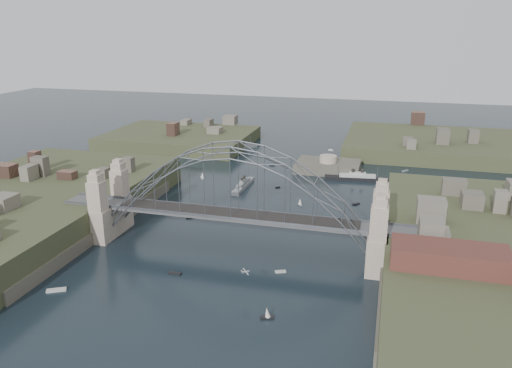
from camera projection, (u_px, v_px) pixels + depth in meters
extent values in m
plane|color=black|center=(235.00, 248.00, 114.88)|extent=(500.00, 500.00, 0.00)
cube|color=#515153|center=(235.00, 216.00, 112.45)|extent=(84.00, 6.00, 0.70)
cube|color=#545860|center=(231.00, 218.00, 109.53)|extent=(84.00, 0.25, 0.50)
cube|color=#545860|center=(239.00, 209.00, 115.04)|extent=(84.00, 0.25, 0.50)
cube|color=black|center=(235.00, 214.00, 112.28)|extent=(55.20, 5.20, 0.35)
cube|color=tan|center=(98.00, 207.00, 115.50)|extent=(3.40, 3.40, 17.70)
cube|color=tan|center=(121.00, 194.00, 124.69)|extent=(3.40, 3.40, 17.70)
cube|color=tan|center=(378.00, 236.00, 99.69)|extent=(3.40, 3.40, 17.70)
cube|color=tan|center=(380.00, 218.00, 108.89)|extent=(3.40, 3.40, 17.70)
cube|color=tan|center=(112.00, 219.00, 121.57)|extent=(4.08, 13.80, 8.00)
cube|color=tan|center=(377.00, 248.00, 105.76)|extent=(4.08, 13.80, 8.00)
cube|color=#3B4126|center=(21.00, 216.00, 128.82)|extent=(50.00, 90.00, 12.00)
cube|color=#4E493D|center=(98.00, 229.00, 123.48)|extent=(6.00, 70.00, 4.00)
cube|color=#4E493D|center=(396.00, 263.00, 105.67)|extent=(6.00, 70.00, 4.00)
cube|color=#3B4126|center=(180.00, 143.00, 215.85)|extent=(60.00, 45.00, 9.00)
cube|color=#3B4126|center=(434.00, 149.00, 203.22)|extent=(70.00, 55.00, 9.50)
cube|color=#4E493D|center=(328.00, 172.00, 176.36)|extent=(22.00, 16.00, 7.00)
cylinder|color=tan|center=(328.00, 159.00, 174.93)|extent=(6.00, 6.00, 2.40)
cube|color=#592D26|center=(449.00, 257.00, 87.94)|extent=(20.00, 8.00, 4.00)
cube|color=#515153|center=(417.00, 345.00, 79.15)|extent=(4.00, 22.00, 1.40)
cube|color=gray|center=(243.00, 186.00, 157.69)|extent=(2.64, 16.74, 1.48)
cube|color=gray|center=(243.00, 183.00, 157.35)|extent=(1.90, 9.22, 1.11)
cube|color=gray|center=(243.00, 181.00, 157.10)|extent=(1.33, 4.20, 0.74)
cylinder|color=black|center=(242.00, 180.00, 155.84)|extent=(0.80, 0.80, 1.48)
cylinder|color=black|center=(244.00, 178.00, 157.97)|extent=(0.80, 0.80, 1.48)
cylinder|color=#545860|center=(238.00, 184.00, 152.39)|extent=(0.15, 0.15, 3.71)
cylinder|color=#545860|center=(248.00, 175.00, 161.53)|extent=(0.15, 0.15, 3.71)
cube|color=gray|center=(242.00, 149.00, 205.18)|extent=(9.25, 15.40, 1.61)
cube|color=gray|center=(242.00, 146.00, 204.82)|extent=(5.48, 8.67, 1.21)
cube|color=gray|center=(242.00, 144.00, 204.54)|extent=(2.91, 4.15, 0.81)
cylinder|color=black|center=(240.00, 143.00, 203.53)|extent=(0.80, 0.80, 1.61)
cylinder|color=black|center=(244.00, 142.00, 205.12)|extent=(0.80, 0.80, 1.61)
cylinder|color=#545860|center=(234.00, 145.00, 200.96)|extent=(0.16, 0.16, 4.03)
cylinder|color=#545860|center=(250.00, 141.00, 207.81)|extent=(0.16, 0.16, 4.03)
cube|color=black|center=(357.00, 179.00, 164.96)|extent=(21.51, 5.16, 1.55)
cube|color=beige|center=(357.00, 176.00, 164.61)|extent=(11.89, 3.42, 1.16)
cube|color=beige|center=(358.00, 173.00, 164.35)|extent=(5.47, 2.16, 0.78)
cylinder|color=black|center=(353.00, 171.00, 164.37)|extent=(1.05, 1.05, 1.55)
cylinder|color=black|center=(362.00, 172.00, 163.91)|extent=(1.05, 1.05, 1.55)
cylinder|color=#545860|center=(338.00, 171.00, 165.17)|extent=(0.16, 0.16, 3.88)
cylinder|color=#545860|center=(378.00, 173.00, 163.23)|extent=(0.16, 0.16, 3.88)
cube|color=#B8BAC0|center=(246.00, 272.00, 94.20)|extent=(1.30, 1.06, 0.25)
cube|color=#B8BAC0|center=(246.00, 272.00, 94.18)|extent=(1.89, 2.44, 0.05)
cube|color=#B8BAC0|center=(242.00, 272.00, 93.91)|extent=(0.64, 0.80, 0.31)
cube|color=beige|center=(192.00, 217.00, 133.28)|extent=(2.76, 2.45, 0.45)
cube|color=beige|center=(300.00, 205.00, 142.21)|extent=(1.55, 2.06, 0.45)
cylinder|color=#545860|center=(300.00, 201.00, 141.89)|extent=(0.08, 0.08, 2.20)
cone|color=silver|center=(300.00, 201.00, 141.89)|extent=(1.48, 1.57, 1.92)
cube|color=beige|center=(175.00, 273.00, 102.98)|extent=(2.78, 0.99, 0.45)
cube|color=beige|center=(356.00, 204.00, 142.90)|extent=(2.25, 2.33, 0.45)
cube|color=beige|center=(203.00, 178.00, 167.47)|extent=(2.27, 3.19, 0.45)
cylinder|color=#545860|center=(202.00, 175.00, 167.16)|extent=(0.08, 0.08, 2.20)
cone|color=silver|center=(202.00, 175.00, 167.16)|extent=(1.45, 1.56, 1.92)
cube|color=beige|center=(278.00, 187.00, 157.61)|extent=(1.44, 1.33, 0.45)
cube|color=beige|center=(267.00, 318.00, 87.47)|extent=(2.57, 1.55, 0.45)
cylinder|color=#545860|center=(267.00, 312.00, 87.15)|extent=(0.08, 0.08, 2.20)
cone|color=silver|center=(267.00, 312.00, 87.15)|extent=(1.50, 1.34, 1.92)
cube|color=beige|center=(272.00, 165.00, 182.18)|extent=(2.09, 1.16, 0.45)
cube|color=beige|center=(383.00, 236.00, 121.01)|extent=(1.82, 2.81, 0.45)
cylinder|color=#545860|center=(383.00, 232.00, 120.69)|extent=(0.08, 0.08, 2.20)
cone|color=silver|center=(383.00, 232.00, 120.69)|extent=(1.39, 1.53, 1.92)
cube|color=beige|center=(56.00, 290.00, 96.48)|extent=(3.78, 2.78, 0.45)
cube|color=beige|center=(331.00, 150.00, 203.85)|extent=(2.22, 0.87, 0.45)
cube|color=beige|center=(331.00, 149.00, 203.73)|extent=(1.34, 0.70, 0.40)
cylinder|color=black|center=(331.00, 148.00, 203.60)|extent=(0.16, 0.16, 0.70)
cube|color=beige|center=(132.00, 188.00, 156.93)|extent=(2.49, 2.85, 0.45)
cube|color=beige|center=(131.00, 187.00, 156.80)|extent=(1.68, 1.85, 0.40)
cylinder|color=black|center=(131.00, 185.00, 156.67)|extent=(0.16, 0.16, 0.70)
cube|color=beige|center=(280.00, 272.00, 103.72)|extent=(2.38, 1.54, 0.45)
cube|color=beige|center=(405.00, 171.00, 175.24)|extent=(2.35, 2.65, 0.45)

